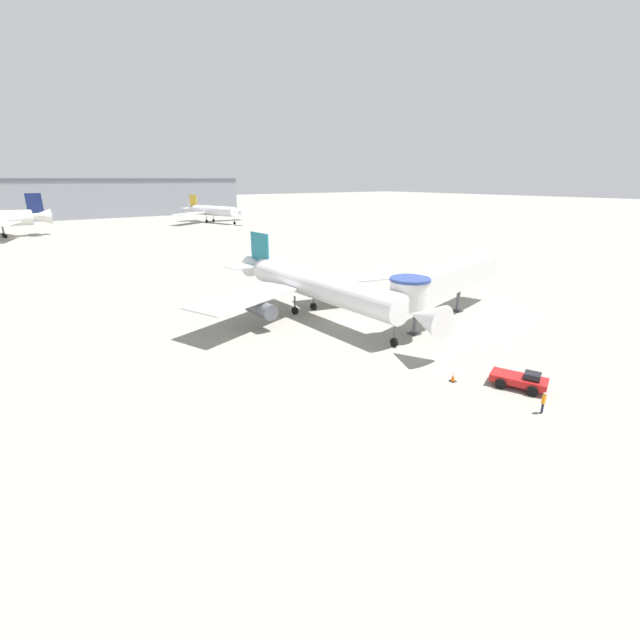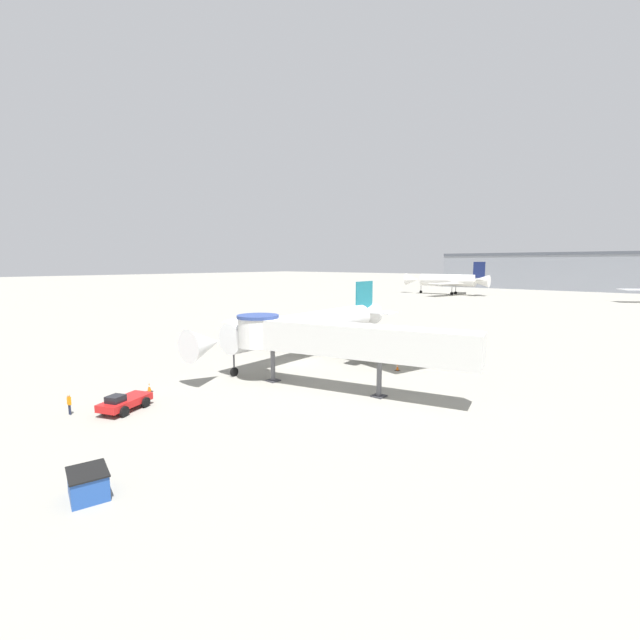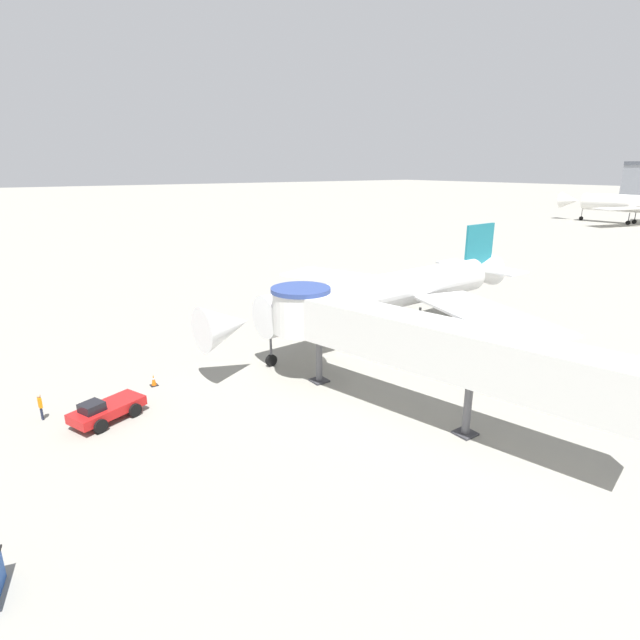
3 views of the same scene
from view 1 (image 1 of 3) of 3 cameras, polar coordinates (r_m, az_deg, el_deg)
The scene contains 9 objects.
ground_plane at distance 49.05m, azimuth 2.91°, elevation -0.47°, with size 800.00×800.00×0.00m, color gray.
main_airplane at distance 50.58m, azimuth -0.65°, elevation 4.56°, with size 30.85×33.05×8.83m.
jet_bridge at distance 50.90m, azimuth 16.21°, elevation 5.05°, with size 22.63×8.13×6.42m.
pushback_tug_red at distance 37.51m, azimuth 25.12°, elevation -7.20°, with size 3.22×4.53×1.48m.
traffic_cone_near_nose at distance 36.82m, azimuth 17.32°, elevation -7.26°, with size 0.49×0.49×0.81m.
traffic_cone_starboard_wing at distance 59.16m, azimuth 8.87°, elevation 2.98°, with size 0.45×0.45×0.75m.
ground_crew_marshaller at distance 34.29m, azimuth 27.65°, elevation -9.58°, with size 0.33×0.21×1.61m.
background_jet_gold_tail at distance 171.25m, azimuth -14.09°, elevation 13.95°, with size 32.03×31.86×10.00m.
terminal_building at distance 213.93m, azimuth -27.72°, elevation 14.21°, with size 122.80×19.08×16.08m.
Camera 1 is at (-29.21, -36.12, 15.74)m, focal length 24.00 mm.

